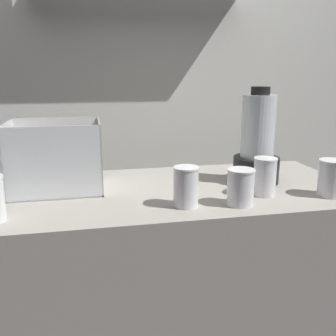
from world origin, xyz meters
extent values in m
cube|color=#9E998E|center=(0.00, 0.00, 0.45)|extent=(1.40, 0.64, 0.90)
cube|color=silver|center=(0.00, 0.77, 1.25)|extent=(2.60, 0.04, 2.50)
cube|color=white|center=(-0.40, 0.07, 0.90)|extent=(0.33, 0.25, 0.01)
cube|color=white|center=(-0.40, -0.05, 1.03)|extent=(0.33, 0.01, 0.25)
cube|color=white|center=(-0.40, 0.20, 1.03)|extent=(0.33, 0.01, 0.25)
cube|color=white|center=(-0.56, 0.07, 1.03)|extent=(0.01, 0.25, 0.25)
cube|color=white|center=(-0.24, 0.07, 1.03)|extent=(0.01, 0.25, 0.25)
cone|color=orange|center=(-0.44, 0.08, 0.92)|extent=(0.14, 0.16, 0.03)
cone|color=orange|center=(-0.43, 0.07, 0.92)|extent=(0.05, 0.17, 0.03)
cone|color=orange|center=(-0.40, 0.09, 0.92)|extent=(0.08, 0.19, 0.03)
cone|color=orange|center=(-0.40, 0.07, 0.92)|extent=(0.11, 0.19, 0.03)
cone|color=orange|center=(-0.41, 0.07, 0.95)|extent=(0.12, 0.14, 0.03)
cone|color=orange|center=(-0.37, 0.05, 0.95)|extent=(0.06, 0.16, 0.02)
cone|color=orange|center=(-0.43, 0.04, 0.96)|extent=(0.05, 0.15, 0.03)
cone|color=orange|center=(-0.42, 0.09, 0.96)|extent=(0.15, 0.17, 0.03)
cone|color=orange|center=(-0.47, 0.04, 0.99)|extent=(0.16, 0.06, 0.03)
cone|color=orange|center=(-0.40, 0.08, 0.97)|extent=(0.18, 0.12, 0.02)
cone|color=orange|center=(-0.44, 0.08, 0.97)|extent=(0.15, 0.07, 0.02)
cone|color=orange|center=(-0.35, 0.09, 1.00)|extent=(0.16, 0.05, 0.04)
cylinder|color=black|center=(0.36, 0.02, 0.95)|extent=(0.18, 0.18, 0.10)
cylinder|color=silver|center=(0.36, 0.02, 1.12)|extent=(0.13, 0.13, 0.24)
cylinder|color=orange|center=(0.36, 0.02, 1.02)|extent=(0.12, 0.12, 0.04)
cylinder|color=black|center=(0.36, 0.02, 1.25)|extent=(0.07, 0.07, 0.03)
cylinder|color=white|center=(0.02, -0.19, 0.96)|extent=(0.08, 0.08, 0.13)
cylinder|color=orange|center=(0.02, -0.19, 0.94)|extent=(0.07, 0.07, 0.08)
cylinder|color=white|center=(0.02, -0.19, 1.03)|extent=(0.08, 0.08, 0.01)
cylinder|color=white|center=(0.20, -0.22, 0.96)|extent=(0.09, 0.09, 0.11)
cylinder|color=orange|center=(0.20, -0.22, 0.94)|extent=(0.08, 0.08, 0.08)
cylinder|color=white|center=(0.20, -0.22, 1.02)|extent=(0.09, 0.09, 0.01)
cylinder|color=white|center=(0.32, -0.14, 0.96)|extent=(0.08, 0.08, 0.13)
cylinder|color=maroon|center=(0.32, -0.14, 0.95)|extent=(0.07, 0.07, 0.09)
cylinder|color=white|center=(0.32, -0.14, 1.03)|extent=(0.08, 0.08, 0.01)
cylinder|color=white|center=(0.54, -0.19, 0.96)|extent=(0.09, 0.09, 0.12)
cylinder|color=maroon|center=(0.54, -0.19, 0.94)|extent=(0.08, 0.08, 0.08)
cylinder|color=white|center=(0.54, -0.19, 1.03)|extent=(0.09, 0.09, 0.01)
camera|label=1|loc=(-0.28, -1.33, 1.33)|focal=40.83mm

